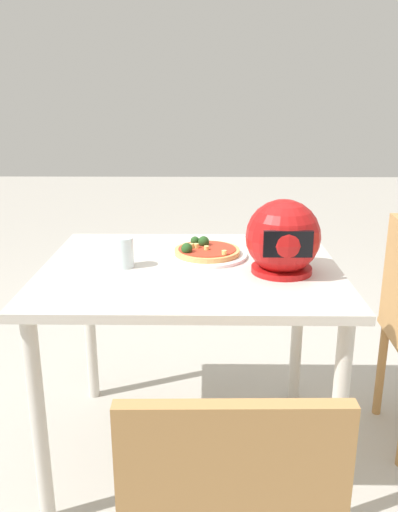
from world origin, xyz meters
TOP-DOWN VIEW (x-y plane):
  - ground_plane at (0.00, 0.00)m, footprint 14.00×14.00m
  - dining_table at (0.00, 0.00)m, footprint 1.05×0.87m
  - pizza_plate at (-0.06, -0.11)m, footprint 0.30×0.30m
  - pizza at (-0.05, -0.11)m, footprint 0.24×0.24m
  - motorcycle_helmet at (-0.31, 0.06)m, footprint 0.25×0.25m
  - drinking_glass at (0.23, 0.01)m, footprint 0.07×0.07m

SIDE VIEW (x-z plane):
  - ground_plane at x=0.00m, z-range 0.00..0.00m
  - dining_table at x=0.00m, z-range 0.29..1.05m
  - pizza_plate at x=-0.06m, z-range 0.77..0.78m
  - pizza at x=-0.05m, z-range 0.76..0.82m
  - drinking_glass at x=0.23m, z-range 0.77..0.87m
  - motorcycle_helmet at x=-0.31m, z-range 0.76..1.01m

